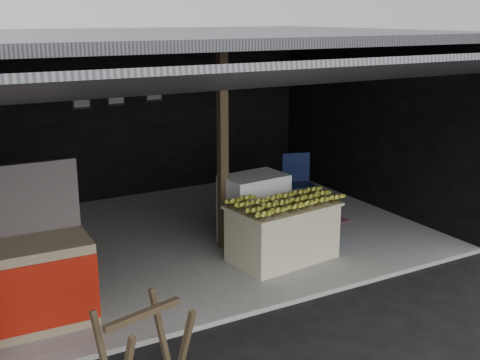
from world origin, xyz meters
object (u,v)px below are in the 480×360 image
sawhorse (144,340)px  water_barrel (325,221)px  banana_table (283,232)px  white_crate (254,209)px  plastic_chair (297,178)px  neighbor_stall (11,284)px

sawhorse → water_barrel: bearing=16.1°
banana_table → sawhorse: size_ratio=1.83×
banana_table → sawhorse: 3.15m
banana_table → white_crate: size_ratio=1.50×
white_crate → sawhorse: white_crate is taller
banana_table → water_barrel: size_ratio=2.87×
banana_table → plastic_chair: (1.30, 1.54, 0.20)m
white_crate → plastic_chair: same height
neighbor_stall → plastic_chair: size_ratio=1.70×
sawhorse → plastic_chair: plastic_chair is taller
banana_table → water_barrel: banana_table is taller
banana_table → white_crate: white_crate is taller
sawhorse → plastic_chair: size_ratio=0.82×
water_barrel → plastic_chair: plastic_chair is taller
banana_table → sawhorse: bearing=-152.6°
water_barrel → neighbor_stall: bearing=-173.3°
plastic_chair → neighbor_stall: bearing=-142.4°
white_crate → water_barrel: 1.09m
white_crate → water_barrel: (0.98, -0.40, -0.24)m
water_barrel → plastic_chair: (0.32, 1.18, 0.33)m
banana_table → plastic_chair: 2.02m
neighbor_stall → plastic_chair: bearing=21.5°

